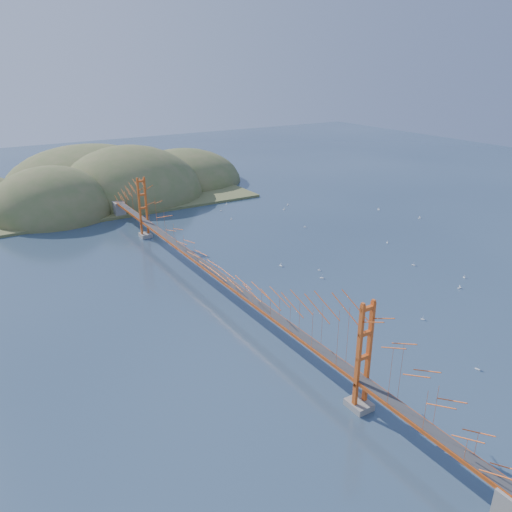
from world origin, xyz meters
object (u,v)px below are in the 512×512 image
bridge (216,249)px  sailboat_0 (281,265)px  sailboat_2 (460,288)px  sailboat_1 (322,278)px

bridge → sailboat_0: bearing=15.2°
sailboat_2 → sailboat_1: bearing=137.9°
sailboat_0 → bridge: bearing=-164.8°
sailboat_0 → sailboat_1: (2.67, -7.52, -0.00)m
bridge → sailboat_2: bridge is taller
bridge → sailboat_1: 18.38m
bridge → sailboat_1: (16.64, -3.73, -6.85)m
sailboat_2 → sailboat_0: size_ratio=0.86×
sailboat_2 → sailboat_0: sailboat_0 is taller
bridge → sailboat_2: bearing=-28.8°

